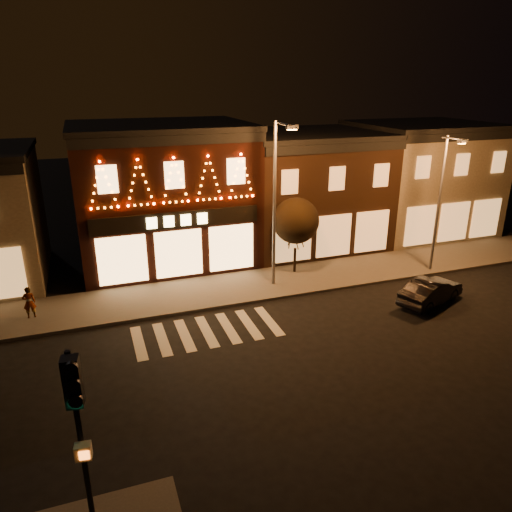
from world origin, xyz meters
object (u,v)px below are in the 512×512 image
streetlamp_mid (277,193)px  dark_sedan (431,291)px  pedestrian (29,302)px  traffic_signal_near (77,415)px

streetlamp_mid → dark_sedan: size_ratio=2.17×
dark_sedan → pedestrian: pedestrian is taller
streetlamp_mid → traffic_signal_near: bearing=-123.5°
traffic_signal_near → pedestrian: 13.66m
traffic_signal_near → streetlamp_mid: 16.18m
pedestrian → streetlamp_mid: bearing=175.9°
traffic_signal_near → streetlamp_mid: streetlamp_mid is taller
pedestrian → traffic_signal_near: bearing=97.8°
traffic_signal_near → pedestrian: size_ratio=3.35×
dark_sedan → pedestrian: 19.40m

